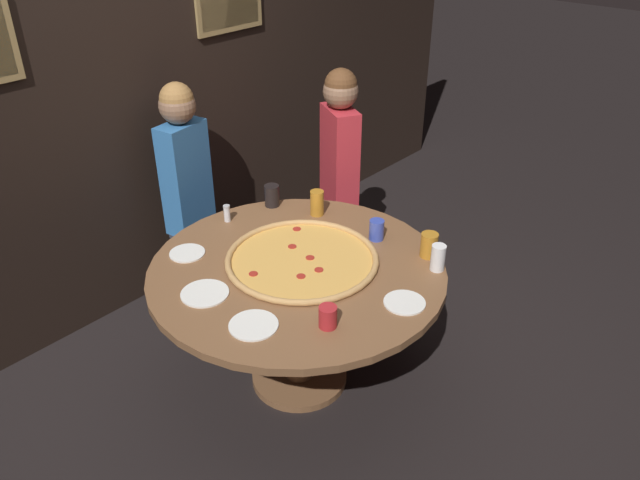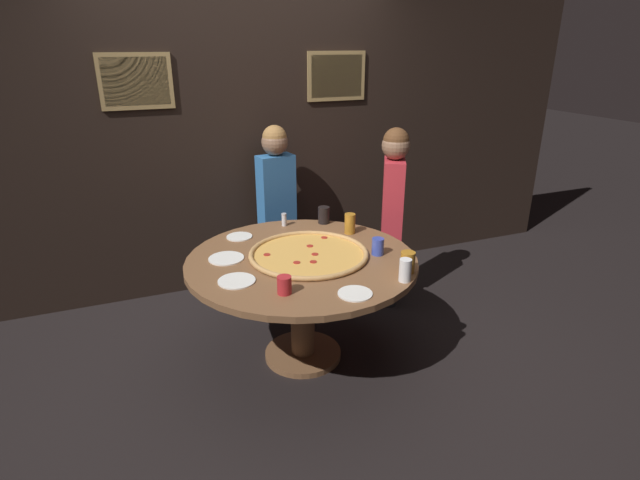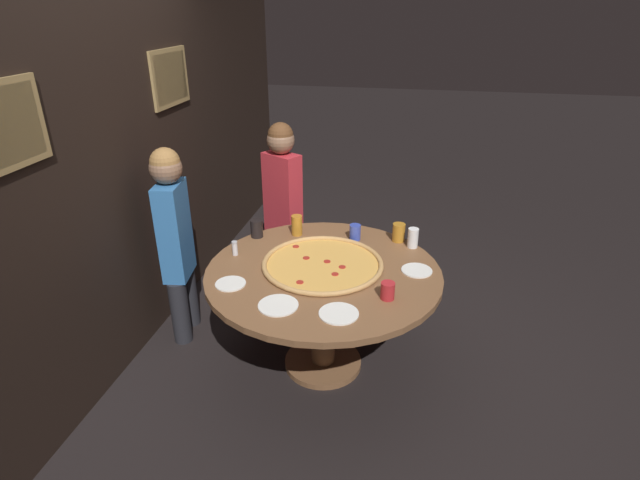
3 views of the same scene
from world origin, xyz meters
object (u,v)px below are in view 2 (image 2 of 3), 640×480
object	(u,v)px
giant_pizza	(309,254)
white_plate_near_front	(237,281)
drink_cup_near_right	(324,215)
white_plate_left_side	(239,237)
drink_cup_by_shaker	(284,285)
diner_centre_back	(392,207)
diner_side_left	(277,200)
dining_table	(302,278)
white_plate_far_back	(355,294)
drink_cup_far_right	(378,246)
drink_cup_near_left	(408,262)
white_plate_beside_cup	(226,258)
condiment_shaker	(284,220)
drink_cup_far_left	(405,270)
drink_cup_beside_pizza	(350,224)

from	to	relation	value
giant_pizza	white_plate_near_front	xyz separation A→B (m)	(-0.51, -0.19, -0.01)
drink_cup_near_right	white_plate_left_side	bearing A→B (deg)	-175.59
giant_pizza	drink_cup_by_shaker	bearing A→B (deg)	-125.23
diner_centre_back	diner_side_left	world-z (taller)	diner_centre_back
dining_table	white_plate_far_back	size ratio (longest dim) A/B	7.69
white_plate_far_back	diner_centre_back	distance (m)	1.39
giant_pizza	white_plate_near_front	bearing A→B (deg)	-159.65
dining_table	white_plate_left_side	bearing A→B (deg)	119.25
drink_cup_near_right	drink_cup_by_shaker	distance (m)	1.16
drink_cup_far_right	drink_cup_near_left	distance (m)	0.30
drink_cup_near_right	drink_cup_by_shaker	size ratio (longest dim) A/B	1.25
drink_cup_near_right	diner_centre_back	world-z (taller)	diner_centre_back
white_plate_near_front	white_plate_beside_cup	bearing A→B (deg)	87.88
white_plate_far_back	white_plate_near_front	xyz separation A→B (m)	(-0.56, 0.40, 0.00)
dining_table	diner_centre_back	distance (m)	1.11
drink_cup_near_left	drink_cup_near_right	bearing A→B (deg)	97.60
white_plate_left_side	white_plate_beside_cup	bearing A→B (deg)	-116.09
drink_cup_near_left	diner_centre_back	xyz separation A→B (m)	(0.44, 0.95, 0.01)
condiment_shaker	diner_centre_back	world-z (taller)	diner_centre_back
drink_cup_far_right	white_plate_left_side	world-z (taller)	drink_cup_far_right
dining_table	diner_centre_back	size ratio (longest dim) A/B	1.03
white_plate_beside_cup	giant_pizza	bearing A→B (deg)	-16.49
drink_cup_near_right	dining_table	bearing A→B (deg)	-124.51
drink_cup_far_left	drink_cup_near_right	bearing A→B (deg)	92.87
dining_table	drink_cup_by_shaker	distance (m)	0.52
white_plate_beside_cup	diner_centre_back	bearing A→B (deg)	14.35
drink_cup_beside_pizza	drink_cup_near_left	bearing A→B (deg)	-86.73
drink_cup_far_right	white_plate_near_front	size ratio (longest dim) A/B	0.51
white_plate_left_side	drink_cup_near_right	bearing A→B (deg)	4.41
white_plate_near_front	white_plate_left_side	distance (m)	0.70
white_plate_near_front	condiment_shaker	xyz separation A→B (m)	(0.54, 0.78, 0.05)
drink_cup_beside_pizza	giant_pizza	bearing A→B (deg)	-147.16
giant_pizza	drink_cup_beside_pizza	world-z (taller)	drink_cup_beside_pizza
white_plate_near_front	drink_cup_near_right	bearing A→B (deg)	40.92
white_plate_far_back	diner_centre_back	world-z (taller)	diner_centre_back
drink_cup_by_shaker	diner_side_left	xyz separation A→B (m)	(0.42, 1.49, 0.01)
drink_cup_near_right	condiment_shaker	size ratio (longest dim) A/B	1.30
drink_cup_near_right	white_plate_beside_cup	world-z (taller)	drink_cup_near_right
drink_cup_far_right	diner_side_left	distance (m)	1.24
drink_cup_far_right	white_plate_beside_cup	bearing A→B (deg)	162.25
drink_cup_near_left	white_plate_near_front	xyz separation A→B (m)	(-0.97, 0.26, -0.06)
drink_cup_by_shaker	dining_table	bearing A→B (deg)	58.85
diner_side_left	white_plate_far_back	bearing A→B (deg)	78.43
drink_cup_near_right	white_plate_far_back	distance (m)	1.16
giant_pizza	condiment_shaker	distance (m)	0.60
dining_table	white_plate_near_front	world-z (taller)	white_plate_near_front
drink_cup_far_left	diner_side_left	distance (m)	1.63
white_plate_left_side	diner_side_left	distance (m)	0.73
white_plate_far_back	diner_side_left	xyz separation A→B (m)	(0.07, 1.65, 0.06)
dining_table	white_plate_near_front	distance (m)	0.51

